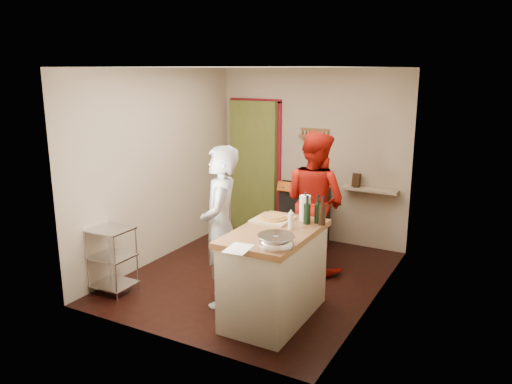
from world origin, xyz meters
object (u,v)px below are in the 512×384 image
person_red (315,201)px  stove (304,215)px  wire_shelving (112,257)px  island (275,272)px  person_stripe (220,227)px

person_red → stove: bearing=-41.5°
wire_shelving → stove: bearing=63.1°
stove → person_red: person_red is taller
person_red → island: bearing=113.9°
island → person_red: 1.53m
island → person_stripe: person_stripe is taller
person_stripe → person_red: bearing=134.7°
stove → person_red: (0.47, -0.79, 0.46)m
wire_shelving → island: size_ratio=0.55×
wire_shelving → person_red: 2.61m
stove → island: size_ratio=0.69×
person_stripe → person_red: 1.54m
island → wire_shelving: bearing=-169.6°
person_stripe → wire_shelving: bearing=-98.6°
wire_shelving → person_stripe: bearing=16.7°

